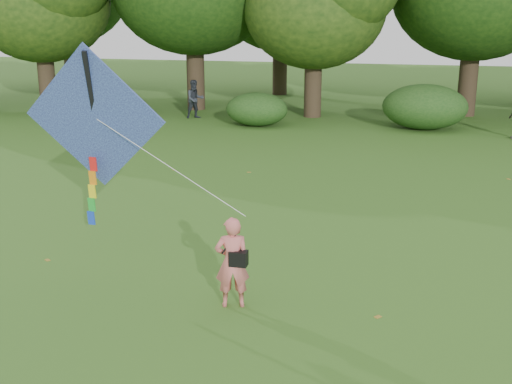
# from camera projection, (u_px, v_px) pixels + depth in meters

# --- Properties ---
(ground) EXTENTS (100.00, 100.00, 0.00)m
(ground) POSITION_uv_depth(u_px,v_px,m) (262.00, 311.00, 10.83)
(ground) COLOR #265114
(ground) RESTS_ON ground
(man_kite_flyer) EXTENTS (0.67, 0.53, 1.60)m
(man_kite_flyer) POSITION_uv_depth(u_px,v_px,m) (232.00, 262.00, 10.82)
(man_kite_flyer) COLOR #D06661
(man_kite_flyer) RESTS_ON ground
(bystander_left) EXTENTS (1.08, 1.04, 1.76)m
(bystander_left) POSITION_uv_depth(u_px,v_px,m) (195.00, 99.00, 29.32)
(bystander_left) COLOR #282C36
(bystander_left) RESTS_ON ground
(crossbody_bag) EXTENTS (0.43, 0.20, 0.67)m
(crossbody_bag) POSITION_uv_depth(u_px,v_px,m) (238.00, 258.00, 10.73)
(crossbody_bag) COLOR black
(crossbody_bag) RESTS_ON ground
(flying_kite) EXTENTS (4.27, 1.11, 3.35)m
(flying_kite) POSITION_uv_depth(u_px,v_px,m) (95.00, 120.00, 11.35)
(flying_kite) COLOR #24349F
(flying_kite) RESTS_ON ground
(shrub_band) EXTENTS (39.15, 3.22, 1.88)m
(shrub_band) POSITION_uv_depth(u_px,v_px,m) (335.00, 107.00, 27.22)
(shrub_band) COLOR #264919
(shrub_band) RESTS_ON ground
(fallen_leaves) EXTENTS (10.91, 13.53, 0.01)m
(fallen_leaves) POSITION_uv_depth(u_px,v_px,m) (264.00, 254.00, 13.32)
(fallen_leaves) COLOR olive
(fallen_leaves) RESTS_ON ground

